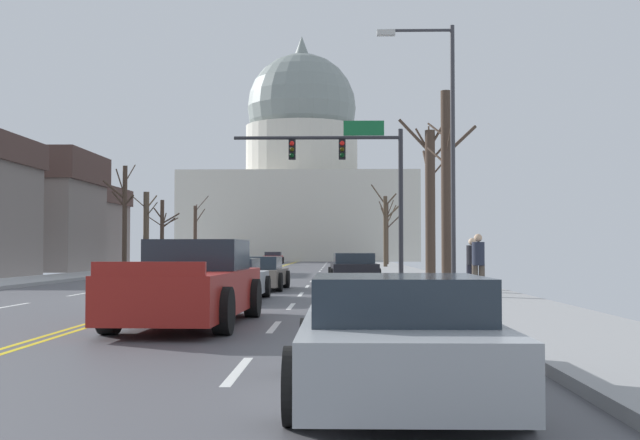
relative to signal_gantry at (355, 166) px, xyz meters
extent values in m
cube|color=#4F4F54|center=(-5.45, -13.84, -5.35)|extent=(14.00, 180.00, 0.06)
cube|color=yellow|center=(-5.57, -13.84, -5.31)|extent=(0.10, 176.40, 0.00)
cube|color=yellow|center=(-5.33, -13.84, -5.31)|extent=(0.10, 176.40, 0.00)
cube|color=silver|center=(-1.95, -27.54, -5.31)|extent=(0.12, 2.20, 0.00)
cube|color=silver|center=(-1.95, -22.34, -5.31)|extent=(0.12, 2.20, 0.00)
cube|color=silver|center=(-1.95, -17.14, -5.31)|extent=(0.12, 2.20, 0.00)
cube|color=silver|center=(-1.95, -11.94, -5.31)|extent=(0.12, 2.20, 0.00)
cube|color=silver|center=(-1.95, -6.74, -5.31)|extent=(0.12, 2.20, 0.00)
cube|color=silver|center=(-1.95, -1.54, -5.31)|extent=(0.12, 2.20, 0.00)
cube|color=silver|center=(-1.95, 3.66, -5.31)|extent=(0.12, 2.20, 0.00)
cube|color=silver|center=(-1.95, 8.86, -5.31)|extent=(0.12, 2.20, 0.00)
cube|color=silver|center=(-1.95, 14.06, -5.31)|extent=(0.12, 2.20, 0.00)
cube|color=silver|center=(-1.95, 19.26, -5.31)|extent=(0.12, 2.20, 0.00)
cube|color=silver|center=(-1.95, 24.46, -5.31)|extent=(0.12, 2.20, 0.00)
cube|color=silver|center=(-1.95, 29.66, -5.31)|extent=(0.12, 2.20, 0.00)
cube|color=silver|center=(-1.95, 34.86, -5.31)|extent=(0.12, 2.20, 0.00)
cube|color=silver|center=(-1.95, 40.06, -5.31)|extent=(0.12, 2.20, 0.00)
cube|color=silver|center=(-1.95, 45.26, -5.31)|extent=(0.12, 2.20, 0.00)
cube|color=silver|center=(-1.95, 50.46, -5.31)|extent=(0.12, 2.20, 0.00)
cube|color=silver|center=(-8.95, -17.14, -5.31)|extent=(0.12, 2.20, 0.00)
cube|color=silver|center=(-8.95, -11.94, -5.31)|extent=(0.12, 2.20, 0.00)
cube|color=silver|center=(-8.95, -6.74, -5.31)|extent=(0.12, 2.20, 0.00)
cube|color=silver|center=(-8.95, -1.54, -5.31)|extent=(0.12, 2.20, 0.00)
cube|color=silver|center=(-8.95, 3.66, -5.31)|extent=(0.12, 2.20, 0.00)
cube|color=silver|center=(-8.95, 8.86, -5.31)|extent=(0.12, 2.20, 0.00)
cube|color=silver|center=(-8.95, 14.06, -5.31)|extent=(0.12, 2.20, 0.00)
cube|color=silver|center=(-8.95, 19.26, -5.31)|extent=(0.12, 2.20, 0.00)
cube|color=silver|center=(-8.95, 24.46, -5.31)|extent=(0.12, 2.20, 0.00)
cube|color=silver|center=(-8.95, 29.66, -5.31)|extent=(0.12, 2.20, 0.00)
cube|color=silver|center=(-8.95, 34.86, -5.31)|extent=(0.12, 2.20, 0.00)
cube|color=silver|center=(-8.95, 40.06, -5.31)|extent=(0.12, 2.20, 0.00)
cube|color=silver|center=(-8.95, 45.26, -5.31)|extent=(0.12, 2.20, 0.00)
cube|color=silver|center=(-8.95, 50.46, -5.31)|extent=(0.12, 2.20, 0.00)
cube|color=#969696|center=(3.05, -13.84, -5.25)|extent=(3.00, 180.00, 0.14)
cylinder|color=#28282D|center=(2.15, 0.01, -1.73)|extent=(0.22, 0.22, 6.90)
cylinder|color=#28282D|center=(-1.75, 0.01, 1.32)|extent=(7.80, 0.16, 0.16)
cube|color=black|center=(-0.58, 0.01, 0.76)|extent=(0.32, 0.28, 0.92)
sphere|color=red|center=(-0.58, -0.15, 1.04)|extent=(0.22, 0.22, 0.22)
sphere|color=#332B05|center=(-0.58, -0.15, 0.76)|extent=(0.22, 0.22, 0.22)
sphere|color=black|center=(-0.58, -0.15, 0.48)|extent=(0.22, 0.22, 0.22)
cube|color=black|center=(-2.92, 0.01, 0.76)|extent=(0.32, 0.28, 0.92)
sphere|color=red|center=(-2.92, -0.15, 1.04)|extent=(0.22, 0.22, 0.22)
sphere|color=#332B05|center=(-2.92, -0.15, 0.76)|extent=(0.22, 0.22, 0.22)
sphere|color=black|center=(-2.92, -0.15, 0.48)|extent=(0.22, 0.22, 0.22)
cube|color=#146033|center=(0.43, 0.03, 1.77)|extent=(1.90, 0.06, 0.70)
cylinder|color=#333338|center=(2.75, -12.55, -1.08)|extent=(0.14, 0.14, 8.19)
cylinder|color=#333338|center=(1.73, -12.55, 2.86)|extent=(2.04, 0.09, 0.09)
cube|color=#B2B2AD|center=(0.71, -12.55, 2.79)|extent=(0.56, 0.24, 0.16)
cube|color=beige|center=(-5.45, 64.71, 0.00)|extent=(28.34, 22.06, 10.63)
cylinder|color=beige|center=(-5.45, 64.71, 8.61)|extent=(14.38, 14.38, 6.60)
sphere|color=gray|center=(-5.45, 64.71, 14.36)|extent=(14.00, 14.00, 14.00)
cone|color=gray|center=(-5.45, 64.71, 22.56)|extent=(1.80, 1.80, 2.40)
cube|color=black|center=(-0.12, -3.02, -4.83)|extent=(2.02, 4.47, 0.66)
cube|color=#232D38|center=(-0.11, -3.25, -4.28)|extent=(1.72, 2.25, 0.44)
cylinder|color=black|center=(-1.10, -1.69, -5.00)|extent=(0.24, 0.65, 0.64)
cylinder|color=black|center=(0.75, -1.62, -5.00)|extent=(0.24, 0.65, 0.64)
cylinder|color=black|center=(-0.99, -4.42, -5.00)|extent=(0.24, 0.65, 0.64)
cylinder|color=black|center=(0.86, -4.34, -5.00)|extent=(0.24, 0.65, 0.64)
cube|color=#6B6056|center=(-3.58, -9.03, -4.88)|extent=(1.86, 4.28, 0.56)
cube|color=#232D38|center=(-3.59, -9.23, -4.37)|extent=(1.58, 2.00, 0.44)
cylinder|color=black|center=(-4.41, -7.70, -5.00)|extent=(0.24, 0.65, 0.64)
cylinder|color=black|center=(-2.68, -7.75, -5.00)|extent=(0.24, 0.65, 0.64)
cylinder|color=black|center=(-4.49, -10.32, -5.00)|extent=(0.24, 0.65, 0.64)
cylinder|color=black|center=(-2.76, -10.37, -5.00)|extent=(0.24, 0.65, 0.64)
cube|color=#9EA3A8|center=(-3.80, -14.86, -4.85)|extent=(1.82, 4.43, 0.61)
cube|color=#232D38|center=(-3.80, -15.16, -4.35)|extent=(1.58, 2.05, 0.40)
cylinder|color=black|center=(-4.67, -13.48, -5.00)|extent=(0.23, 0.64, 0.64)
cylinder|color=black|center=(-2.90, -13.50, -5.00)|extent=(0.23, 0.64, 0.64)
cylinder|color=black|center=(-4.70, -16.21, -5.00)|extent=(0.23, 0.64, 0.64)
cylinder|color=black|center=(-2.93, -16.23, -5.00)|extent=(0.23, 0.64, 0.64)
cube|color=maroon|center=(-3.58, -21.98, -4.70)|extent=(2.10, 5.81, 0.79)
cube|color=#1E2833|center=(-3.55, -21.17, -4.01)|extent=(1.82, 2.01, 0.60)
cube|color=maroon|center=(-3.67, -24.79, -4.20)|extent=(1.76, 0.16, 0.22)
cylinder|color=black|center=(-4.48, -20.22, -4.92)|extent=(0.31, 0.81, 0.80)
cylinder|color=black|center=(-2.57, -20.29, -4.92)|extent=(0.31, 0.81, 0.80)
cylinder|color=black|center=(-4.59, -23.67, -4.92)|extent=(0.31, 0.81, 0.80)
cylinder|color=black|center=(-2.68, -23.73, -4.92)|extent=(0.31, 0.81, 0.80)
cube|color=#9EA3A8|center=(-0.23, -29.10, -4.86)|extent=(1.79, 4.23, 0.60)
cube|color=#232D38|center=(-0.23, -29.37, -4.35)|extent=(1.56, 1.84, 0.41)
cylinder|color=black|center=(-1.10, -27.79, -5.00)|extent=(0.22, 0.64, 0.64)
cylinder|color=black|center=(0.66, -27.80, -5.00)|extent=(0.22, 0.64, 0.64)
cylinder|color=black|center=(-1.11, -30.40, -5.00)|extent=(0.22, 0.64, 0.64)
cylinder|color=black|center=(0.65, -30.41, -5.00)|extent=(0.22, 0.64, 0.64)
cube|color=#1E7247|center=(-10.73, 9.11, -4.86)|extent=(1.83, 4.57, 0.60)
cube|color=#232D38|center=(-10.72, 9.30, -4.33)|extent=(1.56, 2.18, 0.47)
cylinder|color=black|center=(-9.90, 7.69, -5.00)|extent=(0.23, 0.64, 0.64)
cylinder|color=black|center=(-11.62, 7.73, -5.00)|extent=(0.23, 0.64, 0.64)
cylinder|color=black|center=(-9.83, 10.50, -5.00)|extent=(0.23, 0.64, 0.64)
cylinder|color=black|center=(-11.55, 10.54, -5.00)|extent=(0.23, 0.64, 0.64)
cube|color=#B71414|center=(-10.83, 19.55, -4.86)|extent=(1.83, 4.59, 0.60)
cube|color=#232D38|center=(-10.84, 19.89, -4.34)|extent=(1.59, 1.96, 0.43)
cylinder|color=black|center=(-9.93, 18.14, -5.00)|extent=(0.22, 0.64, 0.64)
cylinder|color=black|center=(-11.72, 18.13, -5.00)|extent=(0.22, 0.64, 0.64)
cylinder|color=black|center=(-9.95, 20.98, -5.00)|extent=(0.22, 0.64, 0.64)
cylinder|color=black|center=(-11.74, 20.96, -5.00)|extent=(0.22, 0.64, 0.64)
cube|color=#B71414|center=(-10.45, 31.72, -4.81)|extent=(1.95, 4.30, 0.70)
cube|color=#232D38|center=(-10.44, 31.96, -4.23)|extent=(1.66, 1.90, 0.46)
cylinder|color=black|center=(-9.57, 30.38, -5.00)|extent=(0.24, 0.65, 0.64)
cylinder|color=black|center=(-11.40, 30.43, -5.00)|extent=(0.24, 0.65, 0.64)
cylinder|color=black|center=(-9.50, 33.02, -5.00)|extent=(0.24, 0.65, 0.64)
cylinder|color=black|center=(-11.33, 33.07, -5.00)|extent=(0.24, 0.65, 0.64)
cube|color=#B71414|center=(-7.24, 41.80, -4.85)|extent=(1.91, 4.33, 0.61)
cube|color=#232D38|center=(-7.25, 42.01, -4.35)|extent=(1.64, 1.95, 0.39)
cylinder|color=black|center=(-6.31, 40.49, -5.00)|extent=(0.24, 0.65, 0.64)
cylinder|color=black|center=(-8.12, 40.45, -5.00)|extent=(0.24, 0.65, 0.64)
cylinder|color=black|center=(-6.37, 43.15, -5.00)|extent=(0.24, 0.65, 0.64)
cylinder|color=black|center=(-8.18, 43.11, -5.00)|extent=(0.24, 0.65, 0.64)
cube|color=slate|center=(-23.82, 25.83, -2.80)|extent=(10.70, 8.40, 5.03)
cube|color=#47332D|center=(-23.82, 25.83, 0.38)|extent=(11.13, 8.73, 1.33)
cylinder|color=#4C3D2D|center=(2.72, 21.55, -2.58)|extent=(0.29, 0.29, 5.20)
cylinder|color=#4C3D2D|center=(2.53, 21.13, -1.20)|extent=(0.50, 0.96, 1.07)
cylinder|color=#4C3D2D|center=(2.69, 21.87, -1.18)|extent=(0.14, 0.69, 0.83)
cylinder|color=#4C3D2D|center=(2.22, 21.74, 0.15)|extent=(1.12, 0.49, 1.57)
cylinder|color=#4C3D2D|center=(3.14, 21.88, -1.44)|extent=(0.94, 0.75, 1.70)
cylinder|color=#4C3D2D|center=(3.10, 21.26, -0.28)|extent=(0.88, 0.73, 0.97)
cylinder|color=#4C3D2D|center=(3.31, 21.85, -1.12)|extent=(1.29, 0.74, 1.21)
cylinder|color=#423328|center=(-14.42, 24.15, -2.63)|extent=(0.30, 0.30, 5.10)
cylinder|color=#423328|center=(-14.03, 24.70, -1.83)|extent=(0.89, 1.23, 0.90)
cylinder|color=#423328|center=(-14.40, 24.76, -1.66)|extent=(0.14, 1.29, 1.28)
cylinder|color=#423328|center=(-13.82, 24.24, -1.79)|extent=(1.25, 0.27, 0.73)
cylinder|color=#423328|center=(-15.15, 24.30, -1.63)|extent=(1.52, 0.39, 1.00)
cylinder|color=#423328|center=(-14.69, 23.91, -1.16)|extent=(0.66, 0.60, 0.91)
cylinder|color=#423328|center=(-13.72, 23.95, -1.52)|extent=(1.49, 0.51, 0.87)
cylinder|color=#423328|center=(3.40, 30.98, -2.57)|extent=(0.30, 0.30, 5.22)
cylinder|color=#423328|center=(3.05, 30.33, -0.51)|extent=(0.81, 1.38, 1.31)
cylinder|color=#423328|center=(3.94, 30.66, -1.60)|extent=(1.17, 0.75, 1.15)
cylinder|color=#423328|center=(3.67, 30.62, -0.45)|extent=(0.63, 0.81, 1.48)
cylinder|color=#423328|center=(3.16, 30.84, -0.83)|extent=(0.62, 0.43, 0.91)
cylinder|color=#423328|center=(-14.32, 37.77, -2.47)|extent=(0.34, 0.34, 5.41)
cylinder|color=#423328|center=(-14.29, 37.28, -0.40)|extent=(0.18, 1.05, 0.75)
cylinder|color=#423328|center=(-14.30, 38.10, -0.05)|extent=(0.10, 0.71, 0.91)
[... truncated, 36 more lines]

